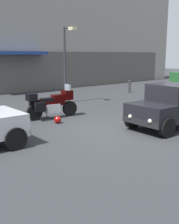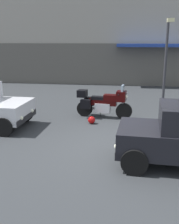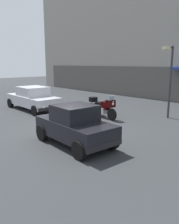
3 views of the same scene
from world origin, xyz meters
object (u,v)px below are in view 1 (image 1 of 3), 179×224
at_px(bollard_curbside, 129,86).
at_px(motorcycle, 52,103).
at_px(streetlamp_curbside, 67,56).
at_px(car_compact_side, 172,106).
at_px(helmet, 58,120).

bearing_deg(bollard_curbside, motorcycle, -159.50).
bearing_deg(streetlamp_curbside, motorcycle, -136.72).
bearing_deg(car_compact_side, helmet, -45.07).
bearing_deg(car_compact_side, bollard_curbside, -126.49).
distance_m(car_compact_side, streetlamp_curbside, 6.83).
xyz_separation_m(motorcycle, streetlamp_curbside, (2.68, 2.53, 1.88)).
distance_m(motorcycle, helmet, 1.08).
relative_size(helmet, bollard_curbside, 0.32).
bearing_deg(streetlamp_curbside, car_compact_side, -91.89).
bearing_deg(helmet, streetlamp_curbside, 48.59).
distance_m(motorcycle, car_compact_side, 4.77).
height_order(helmet, car_compact_side, car_compact_side).
bearing_deg(bollard_curbside, streetlamp_curbside, -173.47).
xyz_separation_m(motorcycle, car_compact_side, (2.47, -4.08, 0.15)).
bearing_deg(car_compact_side, streetlamp_curbside, -88.43).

